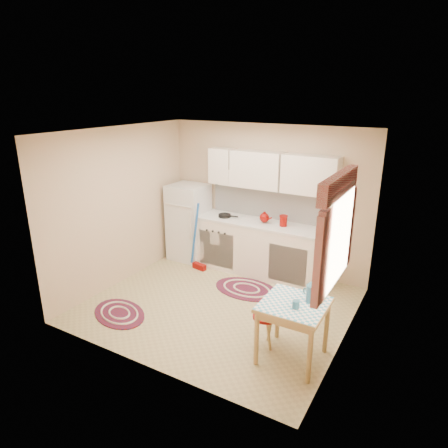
% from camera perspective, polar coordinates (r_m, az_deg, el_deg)
% --- Properties ---
extents(room_shell, '(3.64, 3.60, 2.52)m').
position_cam_1_polar(room_shell, '(5.51, 1.86, 3.78)').
color(room_shell, tan).
rests_on(room_shell, ground).
extents(fridge, '(0.65, 0.60, 1.40)m').
position_cam_1_polar(fridge, '(7.37, -5.04, 0.25)').
color(fridge, silver).
rests_on(fridge, ground).
extents(broom, '(0.30, 0.17, 1.20)m').
position_cam_1_polar(broom, '(6.89, -3.63, -1.90)').
color(broom, blue).
rests_on(broom, ground).
extents(base_cabinets, '(2.25, 0.60, 0.88)m').
position_cam_1_polar(base_cabinets, '(6.85, 4.68, -3.47)').
color(base_cabinets, white).
rests_on(base_cabinets, ground).
extents(countertop, '(2.27, 0.62, 0.04)m').
position_cam_1_polar(countertop, '(6.70, 4.78, 0.18)').
color(countertop, silver).
rests_on(countertop, base_cabinets).
extents(frying_pan, '(0.25, 0.25, 0.05)m').
position_cam_1_polar(frying_pan, '(6.91, 0.08, 1.21)').
color(frying_pan, black).
rests_on(frying_pan, countertop).
extents(red_kettle, '(0.20, 0.19, 0.18)m').
position_cam_1_polar(red_kettle, '(6.61, 5.78, 0.91)').
color(red_kettle, '#7B0804').
rests_on(red_kettle, countertop).
extents(red_canister, '(0.16, 0.16, 0.16)m').
position_cam_1_polar(red_canister, '(6.49, 8.48, 0.38)').
color(red_canister, '#7B0804').
rests_on(red_canister, countertop).
extents(table, '(0.72, 0.72, 0.72)m').
position_cam_1_polar(table, '(4.83, 9.74, -14.86)').
color(table, tan).
rests_on(table, ground).
extents(stool, '(0.36, 0.36, 0.42)m').
position_cam_1_polar(stool, '(5.08, 5.87, -14.88)').
color(stool, '#7B0804').
rests_on(stool, ground).
extents(coffee_pot, '(0.16, 0.15, 0.28)m').
position_cam_1_polar(coffee_pot, '(4.64, 12.36, -9.36)').
color(coffee_pot, '#2A6382').
rests_on(coffee_pot, table).
extents(mug, '(0.09, 0.09, 0.10)m').
position_cam_1_polar(mug, '(4.52, 10.21, -11.29)').
color(mug, '#2A6382').
rests_on(mug, table).
extents(rug_center, '(1.09, 0.75, 0.02)m').
position_cam_1_polar(rug_center, '(6.43, 3.23, -9.25)').
color(rug_center, maroon).
rests_on(rug_center, ground).
extents(rug_left, '(1.09, 0.91, 0.02)m').
position_cam_1_polar(rug_left, '(5.96, -14.72, -12.25)').
color(rug_left, maroon).
rests_on(rug_left, ground).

